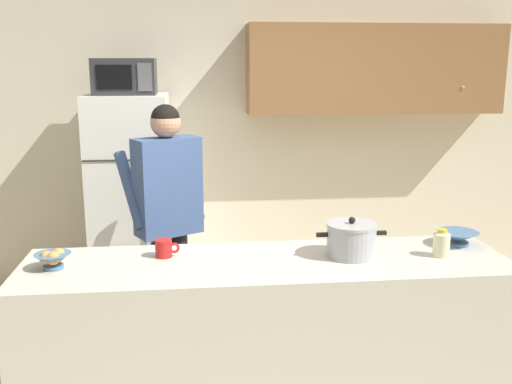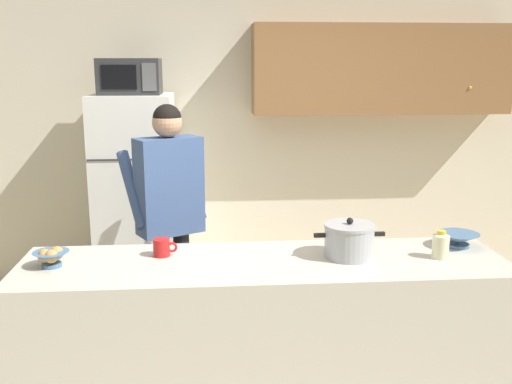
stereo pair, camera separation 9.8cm
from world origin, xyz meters
The scene contains 10 objects.
back_wall_unit centered at (0.28, 2.25, 1.44)m, with size 6.00×0.48×2.60m.
kitchen_island centered at (0.00, 0.00, 0.46)m, with size 2.57×0.68×0.92m, color beige.
refrigerator centered at (-0.90, 1.85, 0.85)m, with size 0.64×0.68×1.69m.
microwave centered at (-0.90, 1.83, 1.83)m, with size 0.48×0.37×0.28m.
person_near_pot centered at (-0.55, 0.91, 1.05)m, with size 0.63×0.58×1.68m.
cooking_pot centered at (0.46, 0.03, 1.01)m, with size 0.38×0.27×0.22m.
coffee_mug centered at (-0.54, 0.13, 0.97)m, with size 0.13×0.09×0.10m.
bread_bowl centered at (-1.09, 0.00, 0.97)m, with size 0.18×0.18×0.10m.
empty_bowl centered at (1.12, 0.15, 0.97)m, with size 0.23×0.23×0.08m.
bottle_near_edge centered at (0.94, -0.03, 0.99)m, with size 0.09×0.09×0.15m.
Camera 1 is at (-0.37, -2.87, 1.94)m, focal length 40.55 mm.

